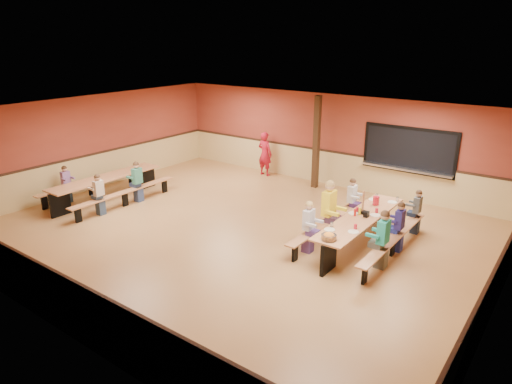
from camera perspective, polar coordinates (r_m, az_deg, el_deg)
The scene contains 23 objects.
ground at distance 11.73m, azimuth -2.49°, elevation -4.98°, with size 12.00×12.00×0.00m, color #9C6A3B.
room_envelope at distance 11.47m, azimuth -2.54°, elevation -1.83°, with size 12.04×10.04×3.02m.
kitchen_pass_through at distance 14.29m, azimuth 18.54°, elevation 4.76°, with size 2.78×0.28×1.38m.
structural_post at distance 14.86m, azimuth 7.56°, elevation 6.14°, with size 0.18×0.18×3.00m, color black.
cafeteria_table_main at distance 11.02m, azimuth 12.87°, elevation -4.11°, with size 1.91×3.70×0.74m.
cafeteria_table_second at distance 14.47m, azimuth -18.18°, elevation 0.98°, with size 1.91×3.70×0.74m.
seated_child_white_left at distance 10.50m, azimuth 6.57°, elevation -4.40°, with size 0.38×0.31×1.23m, color silver, non-canonical shape.
seated_adult_yellow at distance 11.25m, azimuth 9.06°, elevation -2.26°, with size 0.49×0.40×1.46m, color yellow, non-canonical shape.
seated_child_grey_left at distance 12.41m, azimuth 11.86°, elevation -1.05°, with size 0.36×0.29×1.19m, color silver, non-canonical shape.
seated_child_teal_right at distance 10.10m, azimuth 15.55°, elevation -5.79°, with size 0.41×0.34×1.29m, color teal, non-canonical shape.
seated_child_navy_right at distance 10.99m, azimuth 17.45°, elevation -4.22°, with size 0.36×0.29×1.19m, color navy, non-canonical shape.
seated_child_char_right at distance 12.12m, azimuth 19.45°, elevation -2.39°, with size 0.33×0.27×1.13m, color #4B5154, non-canonical shape.
seated_child_purple_sec at distance 14.71m, azimuth -22.61°, elevation 0.88°, with size 0.32×0.26×1.11m, color #8B5F99, non-canonical shape.
seated_child_green_sec at distance 14.10m, azimuth -14.59°, elevation 1.21°, with size 0.37×0.30×1.21m, color #39836D, non-canonical shape.
seated_child_tan_sec at distance 13.35m, azimuth -19.01°, elevation -0.34°, with size 0.34×0.28×1.16m, color #C2AF9A, non-canonical shape.
standing_woman at distance 16.25m, azimuth 1.12°, elevation 4.81°, with size 0.57×0.38×1.57m, color #A51225.
punch_pitcher at distance 11.78m, azimuth 14.77°, elevation -1.06°, with size 0.16×0.16×0.22m, color red.
chip_bowl at distance 9.60m, azimuth 9.10°, elevation -5.53°, with size 0.32×0.32×0.15m, color orange, non-canonical shape.
napkin_dispenser at distance 10.97m, azimuth 13.63°, elevation -2.71°, with size 0.10×0.14×0.13m, color black.
condiment_mustard at distance 11.06m, azimuth 12.84°, elevation -2.35°, with size 0.06×0.06×0.17m, color yellow.
condiment_ketchup at distance 10.96m, azimuth 12.28°, elevation -2.51°, with size 0.06×0.06×0.17m, color #B2140F.
table_paddle at distance 11.14m, azimuth 13.18°, elevation -1.94°, with size 0.16×0.16×0.56m.
place_settings at distance 10.92m, azimuth 12.97°, elevation -2.81°, with size 0.65×3.30×0.11m, color beige, non-canonical shape.
Camera 1 is at (6.76, -8.32, 4.75)m, focal length 32.00 mm.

